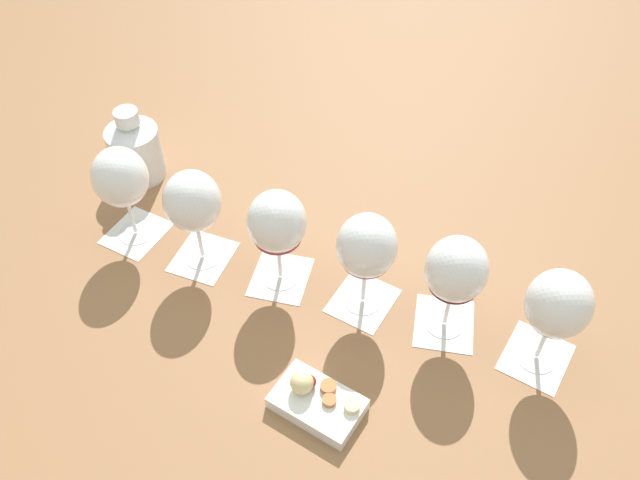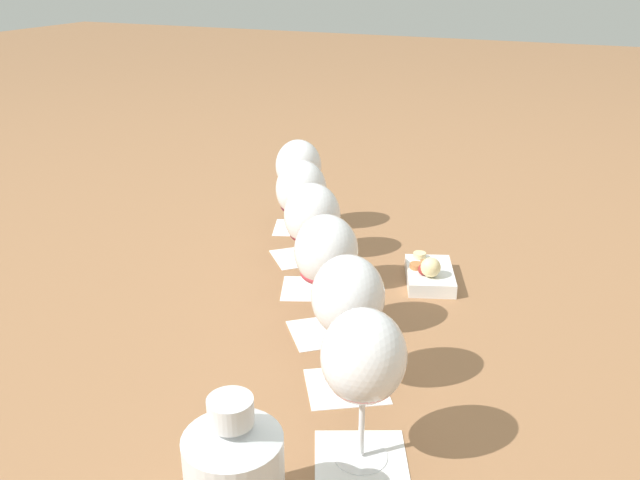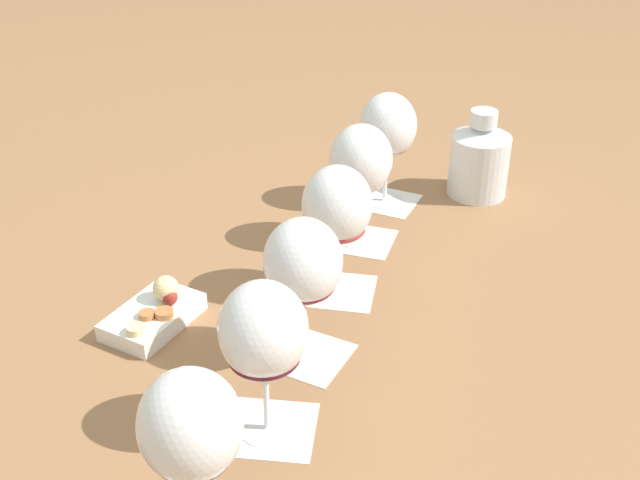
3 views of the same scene
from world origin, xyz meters
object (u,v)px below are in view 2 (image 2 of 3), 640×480
(wine_glass_2, at_px, (326,255))
(ceramic_vase, at_px, (234,471))
(wine_glass_0, at_px, (363,362))
(wine_glass_1, at_px, (348,302))
(snack_dish, at_px, (429,274))
(wine_glass_4, at_px, (301,193))
(wine_glass_5, at_px, (299,170))
(wine_glass_3, at_px, (312,220))

(wine_glass_2, height_order, ceramic_vase, wine_glass_2)
(wine_glass_0, distance_m, wine_glass_1, 0.14)
(wine_glass_0, bearing_deg, ceramic_vase, 149.22)
(wine_glass_0, xyz_separation_m, wine_glass_2, (0.25, 0.15, 0.00))
(wine_glass_1, xyz_separation_m, snack_dish, (0.36, -0.02, -0.11))
(wine_glass_1, bearing_deg, wine_glass_4, 32.80)
(wine_glass_5, xyz_separation_m, snack_dish, (-0.15, -0.33, -0.11))
(ceramic_vase, bearing_deg, wine_glass_4, 19.04)
(wine_glass_2, relative_size, wine_glass_3, 1.00)
(wine_glass_1, height_order, ceramic_vase, wine_glass_1)
(wine_glass_3, height_order, wine_glass_5, same)
(wine_glass_2, relative_size, ceramic_vase, 1.25)
(wine_glass_0, xyz_separation_m, ceramic_vase, (-0.14, 0.08, -0.07))
(wine_glass_2, distance_m, snack_dish, 0.28)
(wine_glass_3, bearing_deg, ceramic_vase, -164.43)
(wine_glass_0, bearing_deg, wine_glass_3, 31.38)
(wine_glass_4, bearing_deg, wine_glass_3, -147.49)
(wine_glass_1, height_order, snack_dish, wine_glass_1)
(snack_dish, bearing_deg, wine_glass_2, 156.40)
(wine_glass_2, height_order, wine_glass_4, same)
(wine_glass_4, relative_size, ceramic_vase, 1.25)
(wine_glass_1, xyz_separation_m, wine_glass_2, (0.12, 0.08, 0.00))
(wine_glass_0, height_order, ceramic_vase, wine_glass_0)
(wine_glass_0, xyz_separation_m, wine_glass_3, (0.38, 0.23, 0.00))
(wine_glass_1, distance_m, wine_glass_5, 0.59)
(wine_glass_4, relative_size, snack_dish, 1.27)
(wine_glass_1, relative_size, wine_glass_2, 1.00)
(wine_glass_3, relative_size, ceramic_vase, 1.25)
(wine_glass_4, xyz_separation_m, wine_glass_5, (0.13, 0.07, -0.00))
(wine_glass_4, bearing_deg, wine_glass_5, 26.96)
(wine_glass_2, bearing_deg, snack_dish, -23.60)
(wine_glass_2, distance_m, wine_glass_4, 0.29)
(wine_glass_5, distance_m, ceramic_vase, 0.82)
(wine_glass_0, height_order, wine_glass_3, same)
(wine_glass_4, height_order, ceramic_vase, wine_glass_4)
(wine_glass_1, distance_m, wine_glass_2, 0.15)
(wine_glass_3, bearing_deg, wine_glass_1, -147.07)
(wine_glass_5, bearing_deg, wine_glass_3, -150.38)
(ceramic_vase, bearing_deg, wine_glass_1, -3.77)
(wine_glass_2, bearing_deg, wine_glass_1, -146.12)
(wine_glass_0, height_order, wine_glass_5, same)
(ceramic_vase, relative_size, snack_dish, 1.01)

